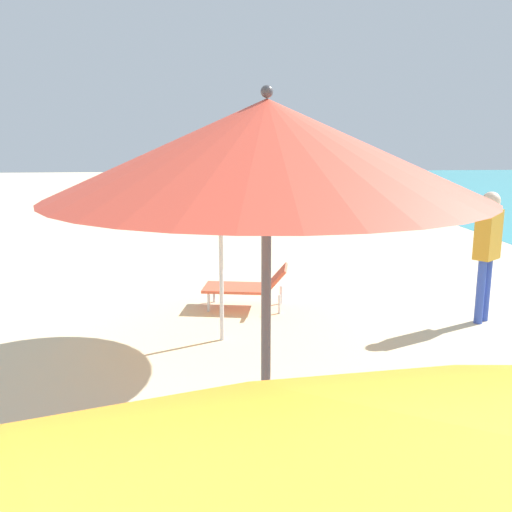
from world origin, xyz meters
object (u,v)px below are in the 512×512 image
umbrella_second (267,150)px  lounger_farthest_shoreside (248,285)px  umbrella_farthest (220,154)px  lounger_second_shoreside (388,439)px  person_walking_near (487,244)px

umbrella_second → lounger_farthest_shoreside: size_ratio=2.10×
umbrella_farthest → lounger_farthest_shoreside: (0.42, 1.29, -1.91)m
lounger_second_shoreside → lounger_farthest_shoreside: 4.25m
umbrella_second → umbrella_farthest: umbrella_second is taller
umbrella_second → umbrella_farthest: size_ratio=1.04×
lounger_second_shoreside → umbrella_second: bearing=37.3°
umbrella_farthest → person_walking_near: umbrella_farthest is taller
lounger_farthest_shoreside → person_walking_near: 3.29m
person_walking_near → lounger_farthest_shoreside: bearing=-144.8°
umbrella_second → lounger_second_shoreside: bearing=43.0°
lounger_farthest_shoreside → umbrella_second: bearing=97.1°
umbrella_farthest → lounger_farthest_shoreside: 2.34m
umbrella_farthest → lounger_farthest_shoreside: umbrella_farthest is taller
lounger_second_shoreside → umbrella_farthest: 3.69m
umbrella_second → umbrella_farthest: (-0.12, 3.84, -0.15)m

